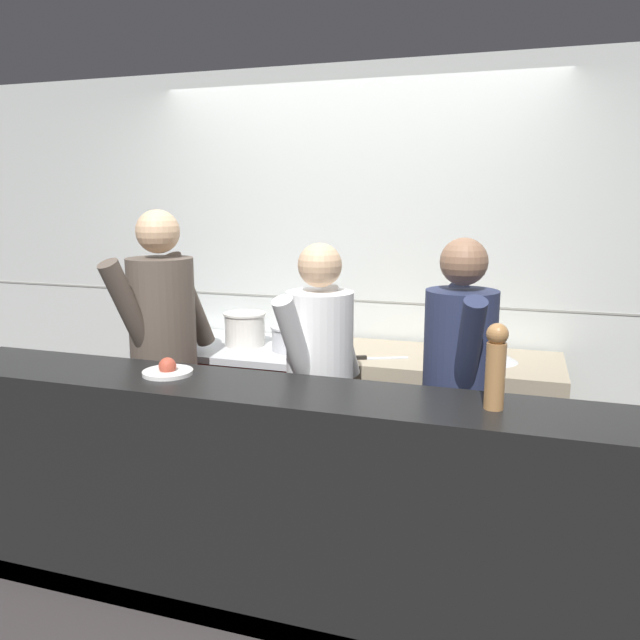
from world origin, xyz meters
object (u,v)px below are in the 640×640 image
at_px(pepper_mill, 496,364).
at_px(chef_sous, 320,388).
at_px(plated_dish_main, 168,370).
at_px(braising_pot, 293,337).
at_px(chef_head_cook, 164,353).
at_px(chef_line, 458,393).
at_px(mixing_bowl_steel, 491,354).
at_px(chefs_knife, 372,358).
at_px(oven_range, 243,412).
at_px(stock_pot, 185,327).
at_px(sauce_pot, 245,328).

bearing_deg(pepper_mill, chef_sous, 151.53).
bearing_deg(plated_dish_main, braising_pot, 79.26).
bearing_deg(chef_head_cook, chef_line, 14.77).
xyz_separation_m(mixing_bowl_steel, plated_dish_main, (-1.35, -1.10, 0.08)).
relative_size(braising_pot, chef_sous, 0.17).
bearing_deg(chef_line, chefs_knife, 124.12).
height_order(braising_pot, chefs_knife, braising_pot).
bearing_deg(chef_head_cook, oven_range, 88.23).
bearing_deg(stock_pot, plated_dish_main, -63.54).
bearing_deg(braising_pot, mixing_bowl_steel, 1.39).
relative_size(sauce_pot, mixing_bowl_steel, 0.88).
bearing_deg(braising_pot, chef_line, -29.14).
distance_m(oven_range, chefs_knife, 1.01).
bearing_deg(chef_sous, sauce_pot, 151.54).
distance_m(stock_pot, chefs_knife, 1.25).
distance_m(braising_pot, mixing_bowl_steel, 1.15).
xyz_separation_m(plated_dish_main, pepper_mill, (1.41, -0.02, 0.15)).
xyz_separation_m(stock_pot, pepper_mill, (1.94, -1.08, 0.20)).
xyz_separation_m(oven_range, braising_pot, (0.36, -0.03, 0.53)).
distance_m(chefs_knife, plated_dish_main, 1.19).
height_order(chefs_knife, chef_head_cook, chef_head_cook).
relative_size(mixing_bowl_steel, chef_head_cook, 0.17).
bearing_deg(oven_range, chef_sous, -42.38).
bearing_deg(stock_pot, mixing_bowl_steel, 1.05).
relative_size(stock_pot, chefs_knife, 0.78).
bearing_deg(chef_line, chef_head_cook, 164.04).
relative_size(mixing_bowl_steel, chefs_knife, 0.90).
bearing_deg(plated_dish_main, chef_sous, 36.65).
bearing_deg(stock_pot, pepper_mill, -29.20).
height_order(chefs_knife, plated_dish_main, plated_dish_main).
distance_m(chef_head_cook, chef_sous, 0.93).
bearing_deg(chef_sous, chef_head_cook, -170.21).
distance_m(oven_range, chef_line, 1.59).
xyz_separation_m(sauce_pot, chefs_knife, (0.85, -0.16, -0.08)).
xyz_separation_m(oven_range, chef_head_cook, (-0.18, -0.59, 0.52)).
relative_size(oven_range, stock_pot, 4.52).
distance_m(pepper_mill, chef_line, 0.62).
distance_m(chefs_knife, pepper_mill, 1.22).
bearing_deg(sauce_pot, plated_dish_main, -83.20).
relative_size(stock_pot, pepper_mill, 0.77).
distance_m(plated_dish_main, chef_head_cook, 0.62).
height_order(chef_head_cook, chef_line, chef_head_cook).
relative_size(braising_pot, chef_head_cook, 0.16).
distance_m(stock_pot, braising_pot, 0.73).
relative_size(chef_head_cook, chef_line, 1.07).
distance_m(oven_range, braising_pot, 0.64).
distance_m(stock_pot, mixing_bowl_steel, 1.88).
xyz_separation_m(chefs_knife, pepper_mill, (0.70, -0.96, 0.27)).
bearing_deg(braising_pot, sauce_pot, 174.15).
distance_m(stock_pot, chef_sous, 1.28).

